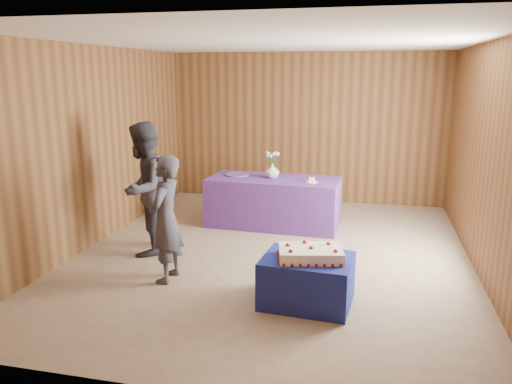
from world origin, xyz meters
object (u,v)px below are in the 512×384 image
(serving_table, at_px, (274,202))
(vase, at_px, (272,171))
(cake_table, at_px, (307,280))
(sheet_cake, at_px, (310,253))
(guest_right, at_px, (144,189))
(guest_left, at_px, (166,219))

(serving_table, bearing_deg, vase, 139.91)
(cake_table, distance_m, sheet_cake, 0.31)
(vase, relative_size, guest_right, 0.13)
(guest_left, relative_size, guest_right, 0.84)
(guest_left, bearing_deg, cake_table, 82.07)
(cake_table, bearing_deg, serving_table, 113.04)
(sheet_cake, relative_size, vase, 3.31)
(guest_left, bearing_deg, guest_right, -140.94)
(vase, xyz_separation_m, guest_right, (-1.37, -1.61, 0.00))
(guest_left, distance_m, guest_right, 1.02)
(cake_table, bearing_deg, vase, 113.46)
(sheet_cake, bearing_deg, vase, 96.98)
(vase, bearing_deg, guest_right, -130.37)
(serving_table, height_order, vase, vase)
(vase, distance_m, guest_right, 2.12)
(guest_right, bearing_deg, sheet_cake, 65.44)
(sheet_cake, bearing_deg, cake_table, 126.24)
(cake_table, xyz_separation_m, guest_left, (-1.64, 0.23, 0.48))
(sheet_cake, distance_m, guest_left, 1.70)
(serving_table, relative_size, sheet_cake, 2.71)
(guest_left, xyz_separation_m, guest_right, (-0.63, 0.78, 0.14))
(cake_table, xyz_separation_m, sheet_cake, (0.03, -0.03, 0.31))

